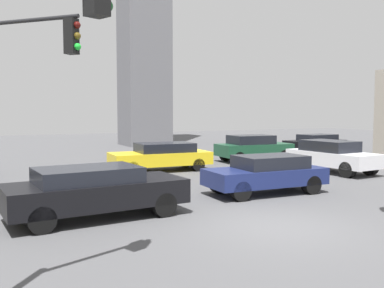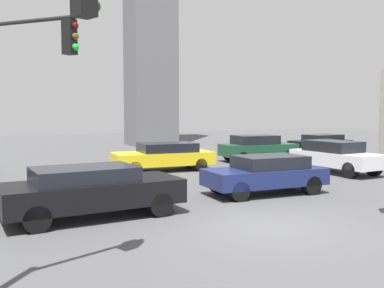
{
  "view_description": "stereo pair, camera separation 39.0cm",
  "coord_description": "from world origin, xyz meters",
  "px_view_note": "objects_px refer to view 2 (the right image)",
  "views": [
    {
      "loc": [
        -6.51,
        -8.49,
        2.86
      ],
      "look_at": [
        0.4,
        5.5,
        1.66
      ],
      "focal_mm": 40.41,
      "sensor_mm": 36.0,
      "label": 1
    },
    {
      "loc": [
        -6.16,
        -8.66,
        2.86
      ],
      "look_at": [
        0.4,
        5.5,
        1.66
      ],
      "focal_mm": 40.41,
      "sensor_mm": 36.0,
      "label": 2
    }
  ],
  "objects_px": {
    "car_1": "(164,156)",
    "car_2": "(335,156)",
    "car_4": "(321,145)",
    "traffic_light_0": "(16,68)",
    "car_5": "(257,148)",
    "car_3": "(91,190)",
    "traffic_light_1": "(7,29)",
    "car_7": "(266,173)"
  },
  "relations": [
    {
      "from": "car_1",
      "to": "car_2",
      "type": "bearing_deg",
      "value": 152.98
    },
    {
      "from": "car_2",
      "to": "car_4",
      "type": "xyz_separation_m",
      "value": [
        4.38,
        5.91,
        -0.03
      ]
    },
    {
      "from": "traffic_light_0",
      "to": "car_5",
      "type": "relative_size",
      "value": 1.35
    },
    {
      "from": "car_4",
      "to": "car_5",
      "type": "relative_size",
      "value": 0.94
    },
    {
      "from": "car_1",
      "to": "car_4",
      "type": "bearing_deg",
      "value": -167.54
    },
    {
      "from": "car_1",
      "to": "car_3",
      "type": "xyz_separation_m",
      "value": [
        -5.07,
        -7.69,
        0.04
      ]
    },
    {
      "from": "traffic_light_0",
      "to": "traffic_light_1",
      "type": "distance_m",
      "value": 7.61
    },
    {
      "from": "traffic_light_0",
      "to": "car_3",
      "type": "distance_m",
      "value": 4.67
    },
    {
      "from": "car_5",
      "to": "car_7",
      "type": "distance_m",
      "value": 9.74
    },
    {
      "from": "car_2",
      "to": "car_5",
      "type": "distance_m",
      "value": 5.4
    },
    {
      "from": "car_2",
      "to": "car_5",
      "type": "bearing_deg",
      "value": -176.65
    },
    {
      "from": "car_7",
      "to": "car_4",
      "type": "bearing_deg",
      "value": -137.42
    },
    {
      "from": "car_2",
      "to": "car_4",
      "type": "bearing_deg",
      "value": 139.02
    },
    {
      "from": "traffic_light_1",
      "to": "car_1",
      "type": "bearing_deg",
      "value": 38.53
    },
    {
      "from": "traffic_light_1",
      "to": "car_4",
      "type": "xyz_separation_m",
      "value": [
        18.52,
        14.48,
        -3.25
      ]
    },
    {
      "from": "traffic_light_1",
      "to": "car_7",
      "type": "relative_size",
      "value": 1.38
    },
    {
      "from": "car_3",
      "to": "car_5",
      "type": "xyz_separation_m",
      "value": [
        11.28,
        9.07,
        0.03
      ]
    },
    {
      "from": "car_1",
      "to": "car_3",
      "type": "relative_size",
      "value": 0.99
    },
    {
      "from": "car_4",
      "to": "traffic_light_1",
      "type": "bearing_deg",
      "value": 33.78
    },
    {
      "from": "car_3",
      "to": "car_4",
      "type": "xyz_separation_m",
      "value": [
        16.39,
        9.63,
        0.0
      ]
    },
    {
      "from": "car_2",
      "to": "car_5",
      "type": "height_order",
      "value": "car_5"
    },
    {
      "from": "car_2",
      "to": "car_4",
      "type": "height_order",
      "value": "car_2"
    },
    {
      "from": "traffic_light_1",
      "to": "car_4",
      "type": "distance_m",
      "value": 23.73
    },
    {
      "from": "car_3",
      "to": "car_4",
      "type": "relative_size",
      "value": 1.19
    },
    {
      "from": "car_5",
      "to": "car_2",
      "type": "bearing_deg",
      "value": -79.14
    },
    {
      "from": "traffic_light_1",
      "to": "car_7",
      "type": "xyz_separation_m",
      "value": [
        8.29,
        5.63,
        -3.29
      ]
    },
    {
      "from": "traffic_light_0",
      "to": "car_5",
      "type": "xyz_separation_m",
      "value": [
        12.93,
        6.33,
        -3.37
      ]
    },
    {
      "from": "car_1",
      "to": "car_5",
      "type": "height_order",
      "value": "car_5"
    },
    {
      "from": "car_5",
      "to": "car_4",
      "type": "bearing_deg",
      "value": 9.29
    },
    {
      "from": "traffic_light_0",
      "to": "car_2",
      "type": "distance_m",
      "value": 14.11
    },
    {
      "from": "car_2",
      "to": "car_4",
      "type": "distance_m",
      "value": 7.36
    },
    {
      "from": "car_4",
      "to": "car_5",
      "type": "bearing_deg",
      "value": 2.03
    },
    {
      "from": "car_2",
      "to": "car_7",
      "type": "distance_m",
      "value": 6.55
    },
    {
      "from": "traffic_light_0",
      "to": "car_4",
      "type": "height_order",
      "value": "traffic_light_0"
    },
    {
      "from": "car_4",
      "to": "car_5",
      "type": "xyz_separation_m",
      "value": [
        -5.11,
        -0.56,
        0.03
      ]
    },
    {
      "from": "traffic_light_0",
      "to": "car_3",
      "type": "bearing_deg",
      "value": -11.99
    },
    {
      "from": "car_7",
      "to": "car_3",
      "type": "bearing_deg",
      "value": 8.97
    },
    {
      "from": "traffic_light_0",
      "to": "car_3",
      "type": "height_order",
      "value": "traffic_light_0"
    },
    {
      "from": "car_1",
      "to": "car_7",
      "type": "relative_size",
      "value": 1.14
    },
    {
      "from": "traffic_light_1",
      "to": "car_7",
      "type": "height_order",
      "value": "traffic_light_1"
    },
    {
      "from": "car_4",
      "to": "car_7",
      "type": "bearing_deg",
      "value": 36.62
    },
    {
      "from": "traffic_light_0",
      "to": "car_7",
      "type": "relative_size",
      "value": 1.39
    }
  ]
}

